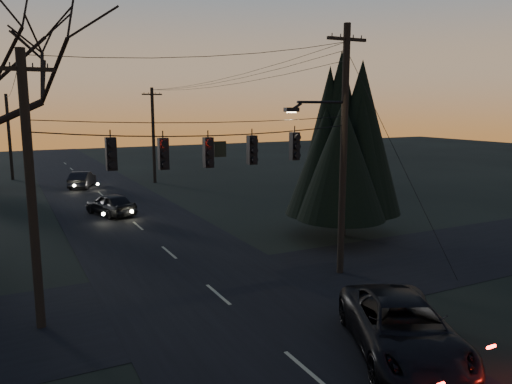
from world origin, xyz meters
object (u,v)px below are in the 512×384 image
utility_pole_far_r (155,183)px  utility_pole_far_l (13,180)px  evergreen_right (345,142)px  utility_pole_right (340,273)px  utility_pole_left (42,327)px  suv_near (403,329)px  sedan_oncoming_b (82,180)px  sedan_oncoming_a (111,204)px

utility_pole_far_r → utility_pole_far_l: bearing=145.2°
utility_pole_far_l → evergreen_right: size_ratio=0.91×
utility_pole_right → utility_pole_left: utility_pole_right is taller
utility_pole_far_r → utility_pole_right: bearing=-90.0°
utility_pole_left → evergreen_right: 16.80m
suv_near → sedan_oncoming_b: 34.71m
utility_pole_right → suv_near: 7.07m
utility_pole_right → sedan_oncoming_b: utility_pole_right is taller
suv_near → sedan_oncoming_b: size_ratio=1.34×
suv_near → utility_pole_left: bearing=168.5°
utility_pole_right → suv_near: bearing=-112.5°
utility_pole_right → sedan_oncoming_a: size_ratio=2.41×
utility_pole_left → utility_pole_far_l: size_ratio=1.06×
utility_pole_left → sedan_oncoming_b: 28.52m
utility_pole_left → utility_pole_right: bearing=0.0°
suv_near → utility_pole_far_l: bearing=126.6°
utility_pole_right → utility_pole_far_l: 37.79m
suv_near → utility_pole_right: bearing=92.3°
utility_pole_left → sedan_oncoming_b: utility_pole_left is taller
utility_pole_right → evergreen_right: 7.96m
utility_pole_far_l → utility_pole_right: bearing=-72.3°
utility_pole_right → utility_pole_far_r: (0.00, 28.00, 0.00)m
utility_pole_far_l → suv_near: bearing=-78.3°
utility_pole_right → utility_pole_far_l: bearing=107.7°
suv_near → sedan_oncoming_b: (-3.61, 34.52, -0.09)m
evergreen_right → sedan_oncoming_a: evergreen_right is taller
utility_pole_far_r → sedan_oncoming_b: utility_pole_far_r is taller
utility_pole_left → suv_near: 10.97m
evergreen_right → suv_near: evergreen_right is taller
utility_pole_left → suv_near: utility_pole_left is taller
utility_pole_right → utility_pole_far_r: 28.00m
utility_pole_right → utility_pole_far_r: size_ratio=1.18×
suv_near → sedan_oncoming_b: suv_near is taller
sedan_oncoming_a → sedan_oncoming_b: size_ratio=0.99×
utility_pole_left → sedan_oncoming_a: bearing=71.7°
suv_near → sedan_oncoming_a: (-3.61, 22.21, -0.07)m
utility_pole_far_r → suv_near: 34.60m
utility_pole_left → utility_pole_far_r: (11.50, 28.00, 0.00)m
sedan_oncoming_a → sedan_oncoming_b: sedan_oncoming_a is taller
suv_near → utility_pole_far_r: bearing=110.4°
utility_pole_right → evergreen_right: (3.77, 4.91, 5.00)m
utility_pole_far_r → utility_pole_far_l: utility_pole_far_r is taller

